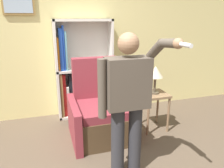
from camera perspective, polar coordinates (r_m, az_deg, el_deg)
name	(u,v)px	position (r m, az deg, el deg)	size (l,w,h in m)	color
wall_back	(72,39)	(4.03, -10.39, 11.51)	(8.00, 0.11, 2.80)	#DBCC84
bookcase	(78,73)	(3.98, -8.85, 2.82)	(1.01, 0.28, 1.75)	silver
armchair	(100,114)	(3.38, -3.16, -7.71)	(0.91, 0.91, 1.18)	#4C3823
person_standing	(127,99)	(2.33, 4.06, -3.82)	(0.61, 0.78, 1.63)	#2D2D33
side_table	(154,100)	(3.58, 10.87, -4.22)	(0.41, 0.41, 0.62)	#846647
table_lamp	(155,73)	(3.45, 11.29, 2.82)	(0.24, 0.24, 0.44)	#4C4233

